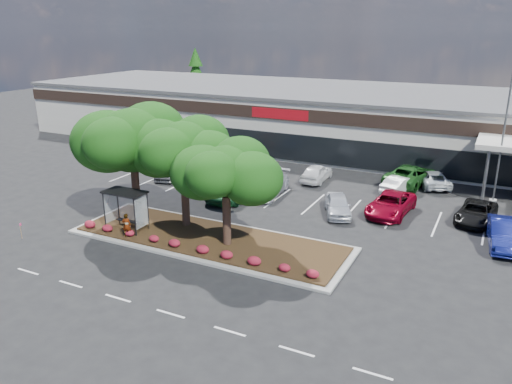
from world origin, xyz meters
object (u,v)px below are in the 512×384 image
at_px(car_0, 182,167).
at_px(car_1, 172,167).
at_px(light_pole, 503,145).
at_px(survey_stake, 21,229).

bearing_deg(car_0, car_1, -133.83).
height_order(light_pole, car_1, light_pole).
relative_size(car_0, car_1, 0.95).
height_order(light_pole, car_0, light_pole).
bearing_deg(light_pole, car_0, -171.45).
bearing_deg(light_pole, survey_stake, -142.62).
xyz_separation_m(survey_stake, car_1, (0.32, 15.97, 0.13)).
bearing_deg(car_1, survey_stake, -112.61).
distance_m(survey_stake, car_1, 15.97).
bearing_deg(car_1, car_0, 20.97).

